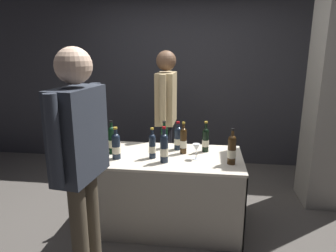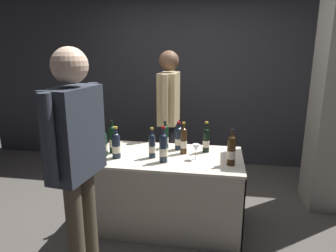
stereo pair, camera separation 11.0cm
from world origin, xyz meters
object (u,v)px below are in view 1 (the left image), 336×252
object	(u,v)px
tasting_table	(168,177)
taster_foreground_right	(80,150)
display_bottle_0	(112,140)
wine_glass_near_vendor	(196,148)
featured_wine_bottle	(183,140)
vendor_presenter	(166,108)

from	to	relation	value
tasting_table	taster_foreground_right	bearing A→B (deg)	-118.54
tasting_table	display_bottle_0	size ratio (longest dim) A/B	4.30
wine_glass_near_vendor	tasting_table	bearing A→B (deg)	168.15
featured_wine_bottle	vendor_presenter	size ratio (longest dim) A/B	0.19
tasting_table	display_bottle_0	world-z (taller)	display_bottle_0
tasting_table	wine_glass_near_vendor	bearing A→B (deg)	-11.85
featured_wine_bottle	taster_foreground_right	size ratio (longest dim) A/B	0.18
wine_glass_near_vendor	vendor_presenter	bearing A→B (deg)	114.87
vendor_presenter	taster_foreground_right	bearing A→B (deg)	-10.98
wine_glass_near_vendor	vendor_presenter	world-z (taller)	vendor_presenter
tasting_table	wine_glass_near_vendor	size ratio (longest dim) A/B	9.66
display_bottle_0	tasting_table	bearing A→B (deg)	0.98
vendor_presenter	taster_foreground_right	distance (m)	1.76
tasting_table	vendor_presenter	world-z (taller)	vendor_presenter
tasting_table	taster_foreground_right	distance (m)	1.18
featured_wine_bottle	display_bottle_0	bearing A→B (deg)	-172.28
featured_wine_bottle	display_bottle_0	distance (m)	0.71
taster_foreground_right	tasting_table	bearing A→B (deg)	-21.51
tasting_table	taster_foreground_right	size ratio (longest dim) A/B	0.82
display_bottle_0	taster_foreground_right	distance (m)	0.92
featured_wine_bottle	display_bottle_0	size ratio (longest dim) A/B	0.96
vendor_presenter	featured_wine_bottle	bearing A→B (deg)	21.37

